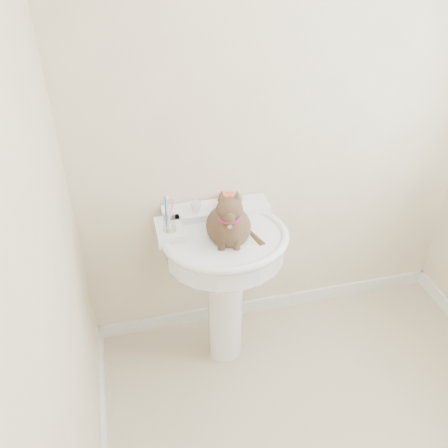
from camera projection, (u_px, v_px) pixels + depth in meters
wall_back at (284, 129)px, 2.41m from camera, size 2.20×0.00×2.50m
wall_left at (44, 320)px, 1.32m from camera, size 0.00×2.20×2.50m
baseboard_back at (271, 302)px, 3.09m from camera, size 2.20×0.02×0.09m
pedestal_sink at (225, 259)px, 2.41m from camera, size 0.65×0.63×0.89m
faucet at (218, 204)px, 2.41m from camera, size 0.28×0.12×0.14m
soap_bar at (229, 198)px, 2.52m from camera, size 0.09×0.06×0.03m
toothbrush_cup at (169, 222)px, 2.26m from camera, size 0.07×0.07×0.18m
cat at (229, 224)px, 2.25m from camera, size 0.24×0.30×0.44m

